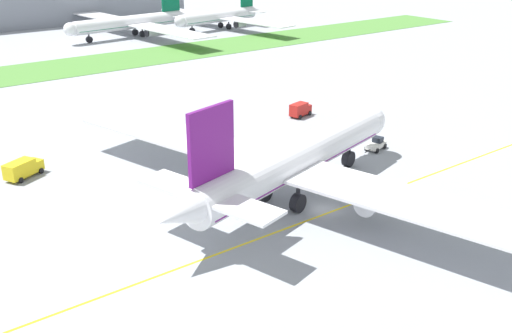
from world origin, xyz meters
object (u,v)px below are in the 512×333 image
at_px(ground_crew_wingwalker_port, 340,188).
at_px(airliner_foreground, 292,161).
at_px(service_truck_fuel_bowser, 300,109).
at_px(pushback_tug, 376,144).
at_px(parked_airliner_far_right, 220,16).
at_px(service_truck_baggage_loader, 23,168).
at_px(parked_airliner_far_centre, 132,22).

bearing_deg(ground_crew_wingwalker_port, airliner_foreground, 155.38).
bearing_deg(ground_crew_wingwalker_port, service_truck_fuel_bowser, 57.76).
distance_m(airliner_foreground, pushback_tug, 26.17).
bearing_deg(ground_crew_wingwalker_port, parked_airliner_far_right, 62.82).
height_order(service_truck_baggage_loader, parked_airliner_far_centre, parked_airliner_far_centre).
height_order(airliner_foreground, pushback_tug, airliner_foreground).
bearing_deg(pushback_tug, airliner_foreground, -164.97).
xyz_separation_m(airliner_foreground, service_truck_baggage_loader, (-27.80, 30.80, -4.38)).
distance_m(airliner_foreground, service_truck_baggage_loader, 41.72).
xyz_separation_m(airliner_foreground, parked_airliner_far_right, (75.19, 130.51, -1.15)).
bearing_deg(pushback_tug, parked_airliner_far_right, 67.87).
distance_m(service_truck_fuel_bowser, parked_airliner_far_right, 112.42).
relative_size(service_truck_fuel_bowser, parked_airliner_far_right, 0.08).
bearing_deg(service_truck_baggage_loader, service_truck_fuel_bowser, -1.82).
relative_size(ground_crew_wingwalker_port, parked_airliner_far_centre, 0.02).
bearing_deg(parked_airliner_far_centre, service_truck_baggage_loader, -123.54).
xyz_separation_m(ground_crew_wingwalker_port, parked_airliner_far_right, (68.58, 133.54, 3.72)).
bearing_deg(ground_crew_wingwalker_port, parked_airliner_far_centre, 75.92).
distance_m(pushback_tug, service_truck_fuel_bowser, 22.50).
distance_m(service_truck_baggage_loader, parked_airliner_far_centre, 124.91).
relative_size(pushback_tug, service_truck_baggage_loader, 0.92).
bearing_deg(ground_crew_wingwalker_port, service_truck_baggage_loader, 135.49).
xyz_separation_m(service_truck_baggage_loader, parked_airliner_far_right, (102.99, 99.72, 3.23)).
bearing_deg(service_truck_fuel_bowser, pushback_tug, -95.18).
distance_m(pushback_tug, service_truck_baggage_loader, 57.89).
distance_m(pushback_tug, ground_crew_wingwalker_port, 20.63).
relative_size(airliner_foreground, pushback_tug, 12.84).
distance_m(pushback_tug, parked_airliner_far_centre, 129.30).
bearing_deg(pushback_tug, ground_crew_wingwalker_port, -151.98).
relative_size(pushback_tug, ground_crew_wingwalker_port, 3.54).
bearing_deg(parked_airliner_far_right, service_truck_baggage_loader, -135.92).
height_order(airliner_foreground, service_truck_baggage_loader, airliner_foreground).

